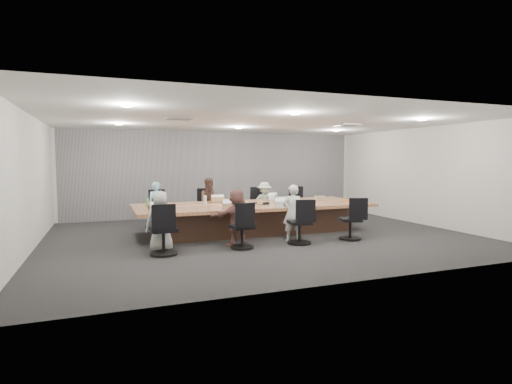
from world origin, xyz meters
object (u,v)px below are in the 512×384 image
object	(u,v)px
bottle_green_left	(147,203)
chair_6	(299,226)
chair_2	(260,207)
conference_table	(255,217)
chair_4	(163,234)
laptop_1	(215,202)
person_6	(293,213)
chair_5	(242,230)
mug_brown	(150,207)
laptop_5	(229,208)
stapler	(266,203)
chair_7	(350,223)
chair_0	(156,212)
laptop_4	(157,212)
person_1	(210,202)
laptop_0	(160,204)
snack_packet	(346,200)
person_2	(264,203)
chair_3	(300,206)
person_4	(161,221)
bottle_green_right	(276,199)
canvas_bag	(320,199)
chair_1	(207,210)
laptop_6	(283,206)
person_0	(157,206)
laptop_2	(272,200)
bottle_clear	(205,200)

from	to	relation	value
bottle_green_left	chair_6	bearing A→B (deg)	-31.30
chair_2	conference_table	bearing A→B (deg)	62.92
chair_4	laptop_1	xyz separation A→B (m)	(1.72, 2.50, 0.33)
laptop_1	person_6	world-z (taller)	person_6
chair_6	bottle_green_left	size ratio (longest dim) A/B	3.56
chair_5	mug_brown	size ratio (longest dim) A/B	6.43
laptop_5	stapler	bearing A→B (deg)	20.06
chair_5	chair_7	bearing A→B (deg)	-2.58
chair_0	chair_5	size ratio (longest dim) A/B	1.13
laptop_1	conference_table	bearing A→B (deg)	143.25
laptop_4	person_6	size ratio (longest dim) A/B	0.23
chair_2	person_1	xyz separation A→B (m)	(-1.64, -0.35, 0.25)
laptop_0	snack_packet	distance (m)	5.03
conference_table	person_2	distance (m)	1.59
chair_3	person_6	size ratio (longest dim) A/B	0.65
chair_3	person_4	size ratio (longest dim) A/B	0.69
chair_2	laptop_5	bearing A→B (deg)	53.82
person_2	laptop_5	bearing A→B (deg)	-121.06
person_2	person_4	size ratio (longest dim) A/B	0.98
conference_table	bottle_green_right	xyz separation A→B (m)	(0.55, -0.11, 0.46)
chair_3	laptop_4	world-z (taller)	chair_3
laptop_0	canvas_bag	distance (m)	4.25
chair_1	laptop_4	size ratio (longest dim) A/B	2.88
conference_table	mug_brown	bearing A→B (deg)	-171.12
person_2	mug_brown	bearing A→B (deg)	-145.16
laptop_0	person_2	distance (m)	3.16
laptop_1	bottle_green_right	bearing A→B (deg)	153.87
chair_1	person_2	bearing A→B (deg)	170.96
laptop_6	chair_1	bearing A→B (deg)	109.83
chair_7	laptop_6	xyz separation A→B (m)	(-1.32, 0.90, 0.35)
snack_packet	person_1	bearing A→B (deg)	156.89
chair_6	person_2	world-z (taller)	person_2
mug_brown	canvas_bag	bearing A→B (deg)	4.62
person_0	laptop_5	distance (m)	2.55
chair_5	laptop_5	bearing A→B (deg)	87.42
chair_2	mug_brown	world-z (taller)	chair_2
chair_0	person_4	world-z (taller)	person_4
conference_table	chair_6	distance (m)	1.75
bottle_green_left	bottle_green_right	distance (m)	3.21
laptop_5	mug_brown	world-z (taller)	mug_brown
conference_table	canvas_bag	world-z (taller)	canvas_bag
chair_7	laptop_6	bearing A→B (deg)	163.74
person_4	laptop_5	bearing A→B (deg)	-158.73
laptop_0	laptop_2	xyz separation A→B (m)	(3.11, 0.00, 0.00)
canvas_bag	bottle_clear	bearing A→B (deg)	176.09
person_2	bottle_clear	distance (m)	2.40
mug_brown	chair_1	bearing A→B (deg)	49.19
chair_0	laptop_2	xyz separation A→B (m)	(3.11, -0.90, 0.31)
person_4	chair_6	bearing A→B (deg)	175.79
chair_3	person_2	distance (m)	1.43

